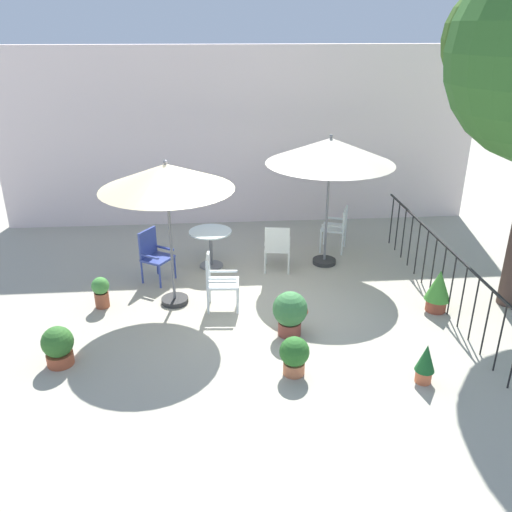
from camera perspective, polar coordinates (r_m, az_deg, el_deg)
ground_plane at (r=8.66m, az=-0.14°, el=-5.26°), size 60.00×60.00×0.00m
villa_facade at (r=11.88m, az=-1.74°, el=12.64°), size 10.41×0.30×3.82m
terrace_railing at (r=9.07m, az=19.14°, el=-0.45°), size 0.03×5.18×1.01m
patio_umbrella_0 at (r=8.05m, az=-9.64°, el=8.28°), size 2.04×2.04×2.37m
patio_umbrella_1 at (r=9.52m, az=8.03°, el=11.08°), size 2.29×2.29×2.45m
cafe_table_0 at (r=9.84m, az=-4.91°, el=1.55°), size 0.79×0.79×0.71m
patio_chair_0 at (r=9.43m, az=-11.00°, el=0.37°), size 0.61×0.63×0.94m
patio_chair_1 at (r=10.63m, az=8.81°, el=3.29°), size 0.61×0.62×0.89m
patio_chair_2 at (r=9.61m, az=2.31°, el=1.17°), size 0.53×0.54×0.90m
patio_chair_3 at (r=8.37m, az=-4.19°, el=-2.49°), size 0.53×0.45×0.91m
potted_plant_0 at (r=6.95m, az=4.15°, el=-10.57°), size 0.39×0.39×0.53m
potted_plant_1 at (r=7.72m, az=3.73°, el=-6.01°), size 0.53×0.51×0.68m
potted_plant_2 at (r=8.80m, az=19.06°, el=-3.41°), size 0.40×0.40×0.70m
potted_plant_3 at (r=7.12m, az=17.81°, el=-10.86°), size 0.25×0.25×0.55m
potted_plant_4 at (r=8.83m, az=-16.38°, el=-3.62°), size 0.28×0.28×0.52m
potted_plant_5 at (r=7.58m, az=-20.56°, el=-9.04°), size 0.42×0.42×0.56m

